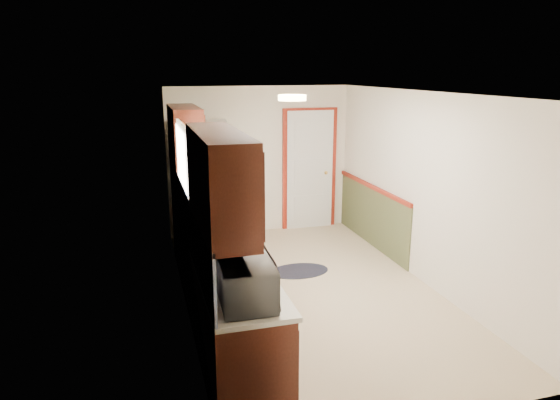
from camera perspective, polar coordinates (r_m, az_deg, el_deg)
room_shell at (r=5.87m, az=3.54°, el=0.36°), size 3.20×5.20×2.52m
kitchen_run at (r=5.43m, az=-7.91°, el=-5.27°), size 0.63×4.00×2.20m
back_wall_trim at (r=8.29m, az=4.89°, el=2.39°), size 1.12×2.30×2.08m
ceiling_fixture at (r=5.41m, az=1.40°, el=11.61°), size 0.30×0.30×0.06m
microwave at (r=3.79m, az=-3.86°, el=-8.79°), size 0.36×0.61×0.41m
refrigerator at (r=7.65m, az=-8.92°, el=1.72°), size 0.88×0.84×1.91m
rug at (r=6.83m, az=2.20°, el=-8.10°), size 0.81×0.52×0.01m
cooktop at (r=7.00m, az=-9.61°, el=0.45°), size 0.55×0.65×0.02m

